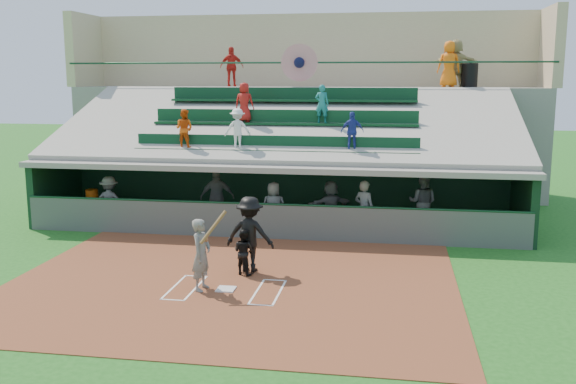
% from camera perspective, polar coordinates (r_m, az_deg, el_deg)
% --- Properties ---
extents(ground, '(100.00, 100.00, 0.00)m').
position_cam_1_polar(ground, '(15.58, -5.53, -8.70)').
color(ground, '#1B5718').
rests_on(ground, ground).
extents(dirt_slab, '(11.00, 9.00, 0.02)m').
position_cam_1_polar(dirt_slab, '(16.04, -5.07, -8.10)').
color(dirt_slab, brown).
rests_on(dirt_slab, ground).
extents(home_plate, '(0.43, 0.43, 0.03)m').
position_cam_1_polar(home_plate, '(15.57, -5.53, -8.58)').
color(home_plate, silver).
rests_on(home_plate, dirt_slab).
extents(batters_box_chalk, '(2.65, 1.85, 0.01)m').
position_cam_1_polar(batters_box_chalk, '(15.57, -5.53, -8.62)').
color(batters_box_chalk, white).
rests_on(batters_box_chalk, dirt_slab).
extents(dugout_floor, '(16.00, 3.50, 0.04)m').
position_cam_1_polar(dugout_floor, '(21.92, -1.02, -3.02)').
color(dugout_floor, gray).
rests_on(dugout_floor, ground).
extents(concourse_slab, '(20.00, 3.00, 4.60)m').
position_cam_1_polar(concourse_slab, '(28.13, 1.45, 4.63)').
color(concourse_slab, gray).
rests_on(concourse_slab, ground).
extents(grandstand, '(20.40, 10.40, 7.80)m').
position_cam_1_polar(grandstand, '(25.20, 0.49, 3.89)').
color(grandstand, '#515752').
rests_on(grandstand, ground).
extents(batter_at_plate, '(0.88, 0.76, 1.95)m').
position_cam_1_polar(batter_at_plate, '(15.39, -7.69, -5.50)').
color(batter_at_plate, '#5C5E59').
rests_on(batter_at_plate, dirt_slab).
extents(catcher, '(0.71, 0.64, 1.18)m').
position_cam_1_polar(catcher, '(16.55, -3.96, -5.33)').
color(catcher, black).
rests_on(catcher, dirt_slab).
extents(home_umpire, '(1.34, 0.85, 1.98)m').
position_cam_1_polar(home_umpire, '(16.71, -3.42, -3.76)').
color(home_umpire, black).
rests_on(home_umpire, dirt_slab).
extents(dugout_bench, '(13.99, 1.05, 0.42)m').
position_cam_1_polar(dugout_bench, '(23.02, 0.00, -1.79)').
color(dugout_bench, olive).
rests_on(dugout_bench, dugout_floor).
extents(white_table, '(0.77, 0.58, 0.67)m').
position_cam_1_polar(white_table, '(23.67, -17.05, -1.60)').
color(white_table, white).
rests_on(white_table, dugout_floor).
extents(water_cooler, '(0.43, 0.43, 0.43)m').
position_cam_1_polar(water_cooler, '(23.53, -17.03, -0.30)').
color(water_cooler, '#ED5D0D').
rests_on(water_cooler, white_table).
extents(dugout_player_a, '(1.17, 0.76, 1.71)m').
position_cam_1_polar(dugout_player_a, '(22.41, -15.58, -0.82)').
color(dugout_player_a, '#535651').
rests_on(dugout_player_a, dugout_floor).
extents(dugout_player_b, '(1.22, 0.71, 1.95)m').
position_cam_1_polar(dugout_player_b, '(21.79, -6.31, -0.49)').
color(dugout_player_b, '#565853').
rests_on(dugout_player_b, dugout_floor).
extents(dugout_player_c, '(0.86, 0.61, 1.67)m').
position_cam_1_polar(dugout_player_c, '(20.70, -1.28, -1.39)').
color(dugout_player_c, '#5A5D58').
rests_on(dugout_player_c, dugout_floor).
extents(dugout_player_d, '(1.58, 1.21, 1.67)m').
position_cam_1_polar(dugout_player_d, '(21.04, 3.81, -1.22)').
color(dugout_player_d, '#5E615C').
rests_on(dugout_player_d, dugout_floor).
extents(dugout_player_e, '(0.79, 0.69, 1.83)m').
position_cam_1_polar(dugout_player_e, '(20.19, 6.79, -1.53)').
color(dugout_player_e, '#585A55').
rests_on(dugout_player_e, dugout_floor).
extents(dugout_player_f, '(1.07, 0.92, 1.90)m').
position_cam_1_polar(dugout_player_f, '(21.41, 11.87, -0.90)').
color(dugout_player_f, '#5D605B').
rests_on(dugout_player_f, dugout_floor).
extents(trash_bin, '(0.64, 0.64, 0.97)m').
position_cam_1_polar(trash_bin, '(27.20, 15.83, 9.93)').
color(trash_bin, black).
rests_on(trash_bin, concourse_slab).
extents(concourse_staff_a, '(1.06, 0.59, 1.70)m').
position_cam_1_polar(concourse_staff_a, '(28.11, -5.02, 11.02)').
color(concourse_staff_a, red).
rests_on(concourse_staff_a, concourse_slab).
extents(concourse_staff_b, '(0.95, 0.67, 1.84)m').
position_cam_1_polar(concourse_staff_b, '(26.72, 14.11, 10.95)').
color(concourse_staff_b, orange).
rests_on(concourse_staff_b, concourse_slab).
extents(concourse_staff_c, '(1.80, 0.61, 1.93)m').
position_cam_1_polar(concourse_staff_c, '(27.25, 14.69, 11.00)').
color(concourse_staff_c, tan).
rests_on(concourse_staff_c, concourse_slab).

